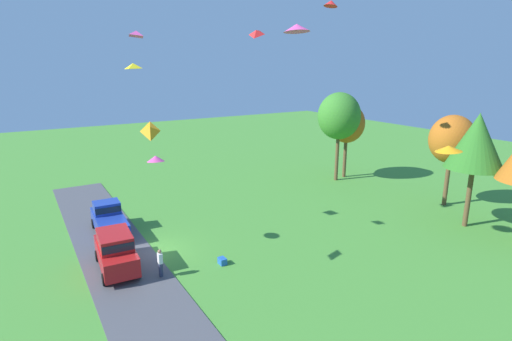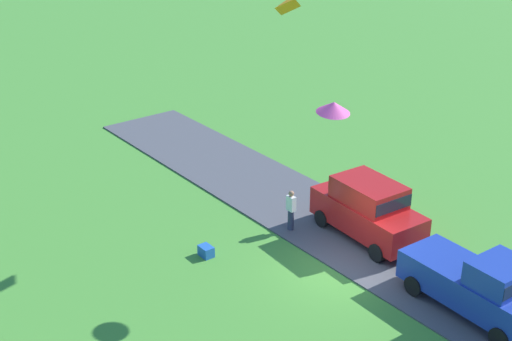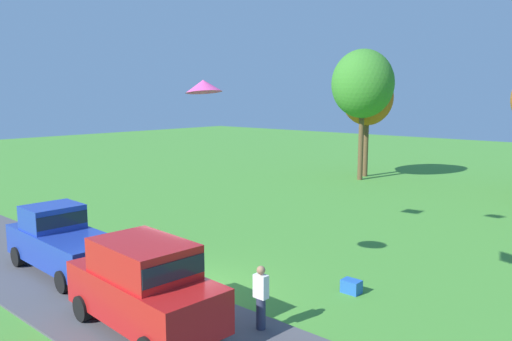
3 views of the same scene
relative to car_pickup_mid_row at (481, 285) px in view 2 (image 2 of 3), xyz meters
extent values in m
plane|color=#478E33|center=(4.55, 1.65, -1.11)|extent=(120.00, 120.00, 0.00)
cube|color=#4C4C51|center=(4.55, -0.39, -1.08)|extent=(36.00, 4.40, 0.06)
cube|color=#1E389E|center=(0.20, -0.01, -0.21)|extent=(5.07, 2.08, 1.00)
cube|color=#1E389E|center=(-0.60, 0.02, 0.69)|extent=(1.56, 1.81, 0.80)
cube|color=#19232D|center=(-0.60, 0.02, 0.69)|extent=(1.59, 1.78, 0.44)
cylinder|color=black|center=(-1.47, 0.96, -0.71)|extent=(0.69, 0.26, 0.68)
cylinder|color=black|center=(1.86, -0.97, -0.71)|extent=(0.69, 0.26, 0.68)
cylinder|color=black|center=(1.93, 0.83, -0.71)|extent=(0.69, 0.26, 0.68)
cube|color=red|center=(5.66, -0.76, -0.16)|extent=(4.71, 2.19, 1.10)
cube|color=red|center=(5.66, -0.76, 0.81)|extent=(2.71, 1.92, 0.84)
cube|color=#19232D|center=(5.66, -0.76, 0.81)|extent=(2.76, 1.89, 0.46)
cylinder|color=black|center=(4.04, -1.56, -0.71)|extent=(0.69, 0.28, 0.68)
cylinder|color=black|center=(4.15, 0.24, -0.71)|extent=(0.69, 0.28, 0.68)
cylinder|color=black|center=(7.16, -1.76, -0.71)|extent=(0.69, 0.28, 0.68)
cylinder|color=black|center=(7.27, 0.04, -0.71)|extent=(0.69, 0.28, 0.68)
cylinder|color=#2D334C|center=(7.83, 1.17, -0.67)|extent=(0.24, 0.24, 0.88)
cube|color=white|center=(7.83, 1.17, 0.07)|extent=(0.36, 0.22, 0.60)
sphere|color=#9E7051|center=(7.83, 1.17, 0.49)|extent=(0.22, 0.22, 0.22)
cube|color=blue|center=(8.26, 4.84, -0.91)|extent=(0.56, 0.40, 0.40)
cone|color=#EA4C9E|center=(4.66, 2.25, 5.06)|extent=(1.29, 1.27, 0.48)
pyramid|color=orange|center=(8.69, 0.86, 7.50)|extent=(1.18, 0.98, 0.80)
camera|label=1|loc=(28.08, -4.76, 10.59)|focal=28.00mm
camera|label=2|loc=(-10.59, 17.12, 12.42)|focal=50.00mm
camera|label=3|loc=(15.61, -7.80, 4.78)|focal=35.00mm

